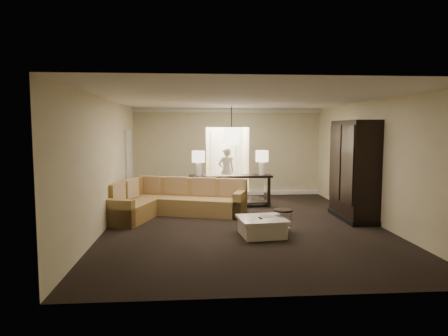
{
  "coord_description": "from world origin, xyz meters",
  "views": [
    {
      "loc": [
        -1.11,
        -8.86,
        2.14
      ],
      "look_at": [
        -0.33,
        1.2,
        1.16
      ],
      "focal_mm": 32.0,
      "sensor_mm": 36.0,
      "label": 1
    }
  ],
  "objects": [
    {
      "name": "wall_left",
      "position": [
        -3.0,
        0.0,
        1.4
      ],
      "size": [
        0.04,
        8.0,
        2.8
      ],
      "primitive_type": "cube",
      "color": "#C0BA91",
      "rests_on": "ground"
    },
    {
      "name": "pendant_light",
      "position": [
        0.0,
        2.7,
        1.95
      ],
      "size": [
        0.38,
        0.38,
        1.09
      ],
      "color": "black",
      "rests_on": "ceiling"
    },
    {
      "name": "baseboard",
      "position": [
        0.0,
        3.95,
        0.06
      ],
      "size": [
        6.0,
        0.1,
        0.12
      ],
      "primitive_type": "cube",
      "color": "white",
      "rests_on": "ground"
    },
    {
      "name": "side_door",
      "position": [
        -2.97,
        2.8,
        1.05
      ],
      "size": [
        0.05,
        0.9,
        2.1
      ],
      "primitive_type": "cube",
      "color": "silver",
      "rests_on": "ground"
    },
    {
      "name": "armoire",
      "position": [
        2.69,
        0.26,
        1.12
      ],
      "size": [
        0.7,
        1.63,
        2.35
      ],
      "color": "black",
      "rests_on": "ground"
    },
    {
      "name": "table_lamp_right",
      "position": [
        0.79,
        2.03,
        1.33
      ],
      "size": [
        0.35,
        0.35,
        0.67
      ],
      "color": "white",
      "rests_on": "console_table"
    },
    {
      "name": "crown_molding",
      "position": [
        0.0,
        3.95,
        2.73
      ],
      "size": [
        6.0,
        0.1,
        0.12
      ],
      "primitive_type": "cube",
      "color": "white",
      "rests_on": "wall_back"
    },
    {
      "name": "wall_back",
      "position": [
        0.0,
        4.0,
        1.4
      ],
      "size": [
        6.0,
        0.04,
        2.8
      ],
      "primitive_type": "cube",
      "color": "#C0BA91",
      "rests_on": "ground"
    },
    {
      "name": "sectional_sofa",
      "position": [
        -1.74,
        0.99,
        0.36
      ],
      "size": [
        3.56,
        2.56,
        0.9
      ],
      "rotation": [
        0.0,
        0.0,
        -0.31
      ],
      "color": "brown",
      "rests_on": "ground"
    },
    {
      "name": "wall_front",
      "position": [
        0.0,
        -4.0,
        1.4
      ],
      "size": [
        6.0,
        0.04,
        2.8
      ],
      "primitive_type": "cube",
      "color": "#C0BA91",
      "rests_on": "ground"
    },
    {
      "name": "ceiling",
      "position": [
        0.0,
        0.0,
        2.8
      ],
      "size": [
        6.0,
        8.0,
        0.02
      ],
      "primitive_type": "cube",
      "color": "white",
      "rests_on": "wall_back"
    },
    {
      "name": "console_table",
      "position": [
        -0.09,
        2.0,
        0.52
      ],
      "size": [
        2.29,
        0.59,
        0.88
      ],
      "rotation": [
        0.0,
        0.0,
        0.03
      ],
      "color": "black",
      "rests_on": "ground"
    },
    {
      "name": "wall_right",
      "position": [
        3.0,
        0.0,
        1.4
      ],
      "size": [
        0.04,
        8.0,
        2.8
      ],
      "primitive_type": "cube",
      "color": "#C0BA91",
      "rests_on": "ground"
    },
    {
      "name": "coffee_table",
      "position": [
        0.26,
        -1.06,
        0.19
      ],
      "size": [
        1.0,
        1.0,
        0.38
      ],
      "rotation": [
        0.0,
        0.0,
        0.11
      ],
      "color": "silver",
      "rests_on": "ground"
    },
    {
      "name": "table_lamp_left",
      "position": [
        -0.97,
        1.97,
        1.33
      ],
      "size": [
        0.35,
        0.35,
        0.67
      ],
      "color": "white",
      "rests_on": "console_table"
    },
    {
      "name": "person",
      "position": [
        -0.02,
        4.3,
        0.84
      ],
      "size": [
        0.68,
        0.52,
        1.69
      ],
      "primitive_type": "imported",
      "rotation": [
        0.0,
        0.0,
        3.34
      ],
      "color": "beige",
      "rests_on": "ground"
    },
    {
      "name": "drink_table",
      "position": [
        0.73,
        -0.86,
        0.35
      ],
      "size": [
        0.39,
        0.39,
        0.49
      ],
      "rotation": [
        0.0,
        0.0,
        -0.16
      ],
      "color": "black",
      "rests_on": "ground"
    },
    {
      "name": "ground",
      "position": [
        0.0,
        0.0,
        0.0
      ],
      "size": [
        8.0,
        8.0,
        0.0
      ],
      "primitive_type": "plane",
      "color": "black",
      "rests_on": "ground"
    },
    {
      "name": "foyer",
      "position": [
        0.0,
        5.34,
        1.3
      ],
      "size": [
        1.44,
        2.02,
        2.8
      ],
      "color": "silver",
      "rests_on": "ground"
    }
  ]
}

